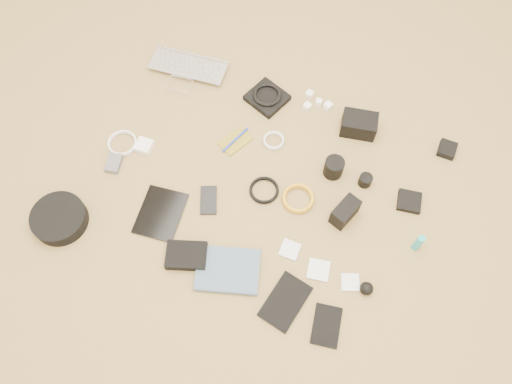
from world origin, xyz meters
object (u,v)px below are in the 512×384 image
at_px(tablet, 161,213).
at_px(paperback, 225,293).
at_px(laptop, 185,75).
at_px(dslr_camera, 359,125).
at_px(headphone_case, 59,219).
at_px(phone, 209,200).

relative_size(tablet, paperback, 0.91).
distance_m(tablet, paperback, 0.42).
height_order(laptop, tablet, laptop).
xyz_separation_m(dslr_camera, tablet, (-0.59, -0.69, -0.04)).
height_order(tablet, paperback, paperback).
relative_size(dslr_camera, tablet, 0.68).
distance_m(dslr_camera, headphone_case, 1.28).
bearing_deg(laptop, phone, -61.14).
bearing_deg(paperback, phone, 16.36).
bearing_deg(tablet, phone, 32.10).
xyz_separation_m(phone, headphone_case, (-0.49, -0.32, 0.02)).
relative_size(dslr_camera, paperback, 0.62).
bearing_deg(phone, paperback, -79.71).
bearing_deg(phone, headphone_case, -172.23).
relative_size(phone, headphone_case, 0.59).
height_order(laptop, headphone_case, headphone_case).
bearing_deg(headphone_case, paperback, -0.23).
bearing_deg(paperback, laptop, 16.76).
distance_m(laptop, dslr_camera, 0.82).
bearing_deg(tablet, headphone_case, -159.95).
height_order(dslr_camera, tablet, dslr_camera).
bearing_deg(headphone_case, phone, 32.68).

